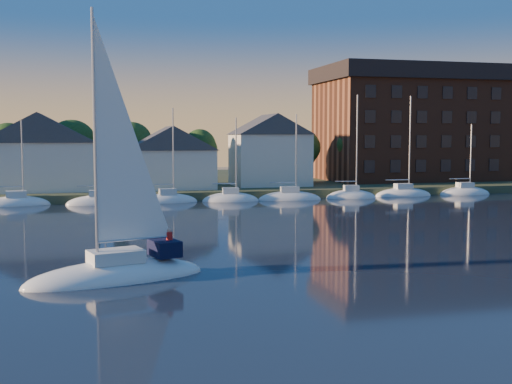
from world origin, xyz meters
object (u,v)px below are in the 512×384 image
object	(u,v)px
condo_block	(419,123)
hero_sailboat	(119,268)
clubhouse_centre	(170,157)
clubhouse_east	(270,149)
clubhouse_west	(41,151)

from	to	relation	value
condo_block	hero_sailboat	world-z (taller)	condo_block
clubhouse_centre	condo_block	bearing A→B (deg)	11.24
clubhouse_centre	clubhouse_east	world-z (taller)	clubhouse_east
clubhouse_west	clubhouse_centre	world-z (taller)	clubhouse_west
clubhouse_west	hero_sailboat	bearing A→B (deg)	-81.30
condo_block	clubhouse_east	bearing A→B (deg)	-167.11
clubhouse_east	condo_block	size ratio (longest dim) A/B	0.34
clubhouse_centre	hero_sailboat	world-z (taller)	hero_sailboat
clubhouse_east	condo_block	xyz separation A→B (m)	(26.00, 5.95, 3.79)
clubhouse_east	clubhouse_west	bearing A→B (deg)	-178.09
hero_sailboat	condo_block	bearing A→B (deg)	-146.82
clubhouse_west	clubhouse_east	world-z (taller)	clubhouse_east
clubhouse_centre	hero_sailboat	bearing A→B (deg)	-100.09
clubhouse_east	hero_sailboat	bearing A→B (deg)	-114.30
clubhouse_west	condo_block	size ratio (longest dim) A/B	0.44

